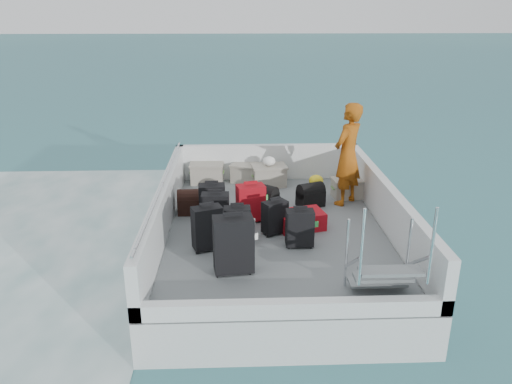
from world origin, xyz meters
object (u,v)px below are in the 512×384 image
at_px(suitcase_6, 300,229).
at_px(suitcase_7, 275,218).
at_px(suitcase_2, 212,203).
at_px(suitcase_4, 237,226).
at_px(passenger, 348,155).
at_px(crate_1, 247,174).
at_px(suitcase_8, 301,220).
at_px(crate_3, 348,189).
at_px(suitcase_5, 251,203).
at_px(crate_2, 269,176).
at_px(crate_0, 207,174).
at_px(suitcase_0, 208,228).
at_px(suitcase_1, 216,213).
at_px(suitcase_3, 233,245).

relative_size(suitcase_6, suitcase_7, 1.06).
bearing_deg(suitcase_2, suitcase_7, -32.55).
distance_m(suitcase_4, passenger, 2.53).
xyz_separation_m(suitcase_7, crate_1, (-0.37, 2.42, -0.09)).
height_order(suitcase_8, crate_3, crate_3).
distance_m(suitcase_5, suitcase_7, 0.61).
xyz_separation_m(suitcase_8, crate_2, (-0.37, 2.03, 0.05)).
xyz_separation_m(suitcase_5, crate_0, (-0.81, 1.93, -0.12)).
xyz_separation_m(suitcase_4, suitcase_5, (0.22, 0.83, 0.02)).
bearing_deg(crate_0, suitcase_6, -62.71).
height_order(suitcase_4, passenger, passenger).
relative_size(suitcase_0, crate_2, 1.04).
bearing_deg(crate_1, suitcase_6, -76.50).
bearing_deg(suitcase_1, suitcase_2, 100.27).
height_order(suitcase_7, suitcase_8, suitcase_7).
xyz_separation_m(suitcase_2, passenger, (2.31, 0.67, 0.59)).
bearing_deg(suitcase_3, suitcase_8, 44.05).
height_order(crate_0, passenger, passenger).
bearing_deg(suitcase_8, crate_3, -51.19).
bearing_deg(suitcase_3, suitcase_7, 53.75).
bearing_deg(suitcase_5, crate_1, 77.04).
distance_m(suitcase_2, suitcase_8, 1.45).
bearing_deg(suitcase_4, crate_1, 83.96).
bearing_deg(suitcase_6, suitcase_8, 80.80).
height_order(suitcase_2, crate_0, suitcase_2).
relative_size(suitcase_6, suitcase_8, 0.80).
xyz_separation_m(suitcase_0, suitcase_7, (0.99, 0.50, -0.06)).
xyz_separation_m(suitcase_0, suitcase_8, (1.41, 0.68, -0.19)).
bearing_deg(suitcase_2, suitcase_5, -7.99).
distance_m(suitcase_6, crate_1, 2.96).
xyz_separation_m(suitcase_6, suitcase_8, (0.10, 0.63, -0.14)).
height_order(suitcase_6, passenger, passenger).
relative_size(suitcase_3, suitcase_4, 1.36).
distance_m(crate_1, crate_3, 2.03).
height_order(suitcase_1, suitcase_8, suitcase_1).
distance_m(suitcase_3, suitcase_8, 1.72).
bearing_deg(passenger, suitcase_6, 10.46).
relative_size(suitcase_5, crate_3, 1.14).
height_order(suitcase_6, crate_1, suitcase_6).
bearing_deg(suitcase_1, crate_1, 78.50).
distance_m(suitcase_3, passenger, 3.13).
bearing_deg(suitcase_0, suitcase_1, 60.60).
relative_size(suitcase_3, crate_1, 1.35).
distance_m(suitcase_2, suitcase_3, 1.76).
height_order(suitcase_0, suitcase_2, suitcase_0).
height_order(suitcase_7, crate_0, suitcase_7).
bearing_deg(suitcase_6, crate_3, 60.07).
bearing_deg(crate_2, crate_0, 170.05).
xyz_separation_m(suitcase_2, suitcase_8, (1.40, -0.37, -0.17)).
distance_m(suitcase_1, suitcase_5, 0.68).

